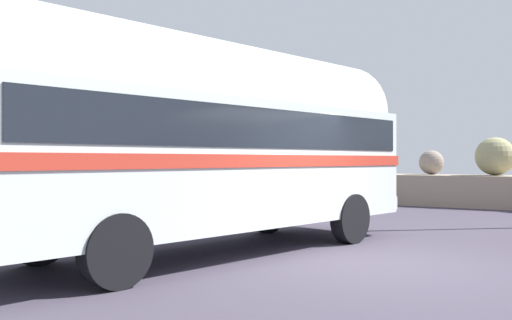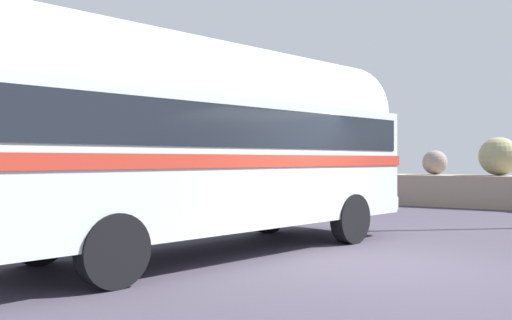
# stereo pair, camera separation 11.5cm
# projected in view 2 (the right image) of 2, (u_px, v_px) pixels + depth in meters

# --- Properties ---
(ground) EXTENTS (32.00, 26.00, 0.02)m
(ground) POSITION_uv_depth(u_px,v_px,m) (380.00, 265.00, 8.49)
(ground) COLOR #3E3846
(breakwater) EXTENTS (31.36, 2.21, 2.44)m
(breakwater) POSITION_uv_depth(u_px,v_px,m) (504.00, 185.00, 18.41)
(breakwater) COLOR gray
(breakwater) RESTS_ON ground
(vintage_coach) EXTENTS (4.28, 8.90, 3.70)m
(vintage_coach) POSITION_uv_depth(u_px,v_px,m) (212.00, 136.00, 9.54)
(vintage_coach) COLOR black
(vintage_coach) RESTS_ON ground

